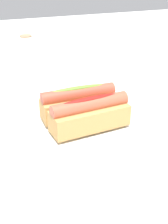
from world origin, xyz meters
TOP-DOWN VIEW (x-y plane):
  - ground_plane at (0.00, 0.00)m, footprint 2.40×2.40m
  - serving_bowl at (0.01, -0.01)m, footprint 0.27×0.27m
  - hotdog_front at (0.02, -0.04)m, footprint 0.15×0.07m
  - hotdog_back at (0.01, 0.01)m, footprint 0.15×0.05m
  - paper_towel_roll at (-0.04, 0.29)m, footprint 0.11×0.11m

SIDE VIEW (x-z plane):
  - ground_plane at x=0.00m, z-range 0.00..0.00m
  - serving_bowl at x=0.01m, z-range 0.00..0.03m
  - hotdog_front at x=0.02m, z-range 0.02..0.09m
  - hotdog_back at x=0.01m, z-range 0.02..0.09m
  - paper_towel_roll at x=-0.04m, z-range 0.00..0.13m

